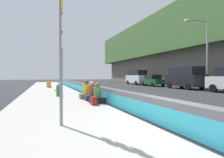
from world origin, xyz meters
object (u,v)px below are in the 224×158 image
(street_lamp, at_px, (204,47))
(parked_car_third, at_px, (185,77))
(seated_person_middle, at_px, (92,94))
(route_sign_post, at_px, (61,50))
(seated_person_foreground, at_px, (97,97))
(construction_barrel, at_px, (49,83))
(seated_person_rear, at_px, (86,93))
(backpack, at_px, (94,101))
(parked_car_midline, at_px, (137,77))
(parked_car_fourth, at_px, (153,80))
(fire_hydrant, at_px, (58,90))

(street_lamp, bearing_deg, parked_car_third, 29.36)
(seated_person_middle, relative_size, parked_car_third, 0.21)
(route_sign_post, xyz_separation_m, seated_person_foreground, (3.61, -2.06, -1.77))
(route_sign_post, distance_m, construction_barrel, 18.03)
(seated_person_rear, bearing_deg, street_lamp, -73.25)
(backpack, distance_m, parked_car_third, 15.89)
(construction_barrel, relative_size, parked_car_midline, 0.19)
(backpack, bearing_deg, parked_car_fourth, -41.02)
(fire_hydrant, distance_m, seated_person_middle, 3.25)
(seated_person_middle, xyz_separation_m, parked_car_midline, (18.87, -13.03, 0.87))
(construction_barrel, xyz_separation_m, parked_car_third, (-6.26, -14.97, 0.73))
(seated_person_middle, xyz_separation_m, backpack, (-1.67, 0.34, -0.15))
(street_lamp, bearing_deg, parked_car_midline, 3.89)
(seated_person_foreground, relative_size, backpack, 2.61)
(parked_car_third, bearing_deg, parked_car_midline, -0.26)
(seated_person_rear, distance_m, construction_barrel, 12.39)
(route_sign_post, distance_m, parked_car_fourth, 23.52)
(street_lamp, relative_size, parked_car_midline, 1.50)
(construction_barrel, bearing_deg, route_sign_post, 179.73)
(seated_person_foreground, bearing_deg, seated_person_rear, 3.12)
(seated_person_middle, bearing_deg, fire_hydrant, 30.35)
(parked_car_third, xyz_separation_m, parked_car_fourth, (6.48, 0.18, -0.49))
(seated_person_foreground, height_order, construction_barrel, seated_person_foreground)
(fire_hydrant, distance_m, seated_person_foreground, 4.26)
(seated_person_rear, distance_m, parked_car_third, 14.44)
(seated_person_rear, height_order, parked_car_midline, parked_car_midline)
(street_lamp, relative_size, parked_car_fourth, 1.68)
(seated_person_middle, distance_m, parked_car_fourth, 18.55)
(seated_person_foreground, bearing_deg, fire_hydrant, 22.47)
(parked_car_third, bearing_deg, street_lamp, -150.64)
(seated_person_rear, height_order, backpack, seated_person_rear)
(fire_hydrant, relative_size, seated_person_middle, 0.80)
(backpack, distance_m, parked_car_midline, 24.53)
(backpack, relative_size, street_lamp, 0.05)
(seated_person_rear, height_order, construction_barrel, seated_person_rear)
(construction_barrel, bearing_deg, parked_car_third, -112.70)
(construction_barrel, bearing_deg, seated_person_middle, -171.42)
(fire_hydrant, xyz_separation_m, street_lamp, (2.40, -15.60, 4.11))
(seated_person_foreground, relative_size, construction_barrel, 1.10)
(seated_person_middle, height_order, seated_person_rear, seated_person_rear)
(parked_car_fourth, xyz_separation_m, parked_car_midline, (5.44, -0.24, 0.49))
(seated_person_rear, xyz_separation_m, construction_barrel, (12.25, 1.87, 0.13))
(route_sign_post, xyz_separation_m, seated_person_middle, (4.74, -2.08, -1.75))
(route_sign_post, bearing_deg, street_lamp, -58.21)
(seated_person_foreground, bearing_deg, street_lamp, -65.61)
(seated_person_rear, bearing_deg, parked_car_third, -65.44)
(parked_car_midline, bearing_deg, construction_barrel, 110.63)
(seated_person_foreground, relative_size, seated_person_rear, 0.93)
(fire_hydrant, relative_size, seated_person_rear, 0.78)
(backpack, bearing_deg, seated_person_foreground, -31.16)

